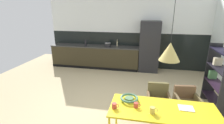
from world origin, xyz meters
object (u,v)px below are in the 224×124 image
object	(u,v)px
fruit_bowl	(129,98)
open_book	(186,108)
open_shelf_unit	(219,76)
mug_glass_clear	(114,106)
pendant_lamp_over_table_near	(170,52)
armchair_near_window	(186,98)
mug_short_terracotta	(152,110)
armchair_head_of_table	(158,96)
refrigerator_column	(149,47)
dining_table	(163,111)
bottle_vinegar_dark	(86,43)
cooking_pot	(108,45)
bottle_oil_tall	(117,44)
mug_dark_espresso	(136,105)

from	to	relation	value
fruit_bowl	open_book	xyz separation A→B (m)	(0.99, -0.06, -0.04)
fruit_bowl	open_shelf_unit	xyz separation A→B (m)	(1.95, 1.25, 0.09)
mug_glass_clear	pendant_lamp_over_table_near	distance (m)	1.28
armchair_near_window	mug_short_terracotta	bearing A→B (deg)	45.45
fruit_bowl	armchair_head_of_table	bearing A→B (deg)	50.73
refrigerator_column	dining_table	size ratio (longest dim) A/B	1.06
bottle_vinegar_dark	armchair_head_of_table	bearing A→B (deg)	-45.75
open_book	open_shelf_unit	size ratio (longest dim) A/B	0.15
dining_table	pendant_lamp_over_table_near	bearing A→B (deg)	-90.00
cooking_pot	armchair_head_of_table	bearing A→B (deg)	-57.78
armchair_near_window	pendant_lamp_over_table_near	world-z (taller)	pendant_lamp_over_table_near
dining_table	refrigerator_column	bearing A→B (deg)	93.19
armchair_near_window	open_shelf_unit	distance (m)	1.01
refrigerator_column	cooking_pot	bearing A→B (deg)	-177.24
fruit_bowl	refrigerator_column	bearing A→B (deg)	83.94
refrigerator_column	open_shelf_unit	bearing A→B (deg)	-57.06
refrigerator_column	bottle_oil_tall	world-z (taller)	refrigerator_column
dining_table	open_shelf_unit	xyz separation A→B (m)	(1.35, 1.41, 0.18)
mug_dark_espresso	open_book	bearing A→B (deg)	9.07
fruit_bowl	mug_dark_espresso	size ratio (longest dim) A/B	2.83
mug_glass_clear	pendant_lamp_over_table_near	size ratio (longest dim) A/B	0.11
mug_short_terracotta	bottle_vinegar_dark	xyz separation A→B (m)	(-2.52, 3.79, 0.26)
mug_short_terracotta	open_book	bearing A→B (deg)	23.68
dining_table	fruit_bowl	xyz separation A→B (m)	(-0.60, 0.16, 0.09)
refrigerator_column	armchair_head_of_table	world-z (taller)	refrigerator_column
mug_dark_espresso	bottle_vinegar_dark	xyz separation A→B (m)	(-2.25, 3.67, 0.27)
armchair_head_of_table	cooking_pot	xyz separation A→B (m)	(-1.81, 2.87, 0.50)
dining_table	cooking_pot	size ratio (longest dim) A/B	7.70
fruit_bowl	open_shelf_unit	distance (m)	2.32
refrigerator_column	mug_glass_clear	size ratio (longest dim) A/B	14.93
bottle_vinegar_dark	cooking_pot	bearing A→B (deg)	6.59
open_book	mug_short_terracotta	xyz separation A→B (m)	(-0.57, -0.25, 0.05)
dining_table	fruit_bowl	bearing A→B (deg)	164.65
mug_dark_espresso	bottle_oil_tall	world-z (taller)	bottle_oil_tall
mug_dark_espresso	dining_table	bearing A→B (deg)	4.02
mug_dark_espresso	bottle_oil_tall	size ratio (longest dim) A/B	0.44
refrigerator_column	cooking_pot	world-z (taller)	refrigerator_column
armchair_head_of_table	mug_glass_clear	xyz separation A→B (m)	(-0.81, -1.01, 0.29)
mug_glass_clear	mug_short_terracotta	world-z (taller)	mug_short_terracotta
bottle_oil_tall	pendant_lamp_over_table_near	world-z (taller)	pendant_lamp_over_table_near
armchair_head_of_table	bottle_vinegar_dark	world-z (taller)	bottle_vinegar_dark
mug_glass_clear	cooking_pot	size ratio (longest dim) A/B	0.55
refrigerator_column	bottle_vinegar_dark	bearing A→B (deg)	-175.88
mug_dark_espresso	bottle_vinegar_dark	size ratio (longest dim) A/B	0.39
armchair_near_window	armchair_head_of_table	xyz separation A→B (m)	(-0.58, 0.00, -0.01)
fruit_bowl	cooking_pot	world-z (taller)	cooking_pot
open_book	mug_dark_espresso	bearing A→B (deg)	-170.93
dining_table	mug_dark_espresso	world-z (taller)	mug_dark_espresso
dining_table	bottle_oil_tall	distance (m)	4.22
bottle_vinegar_dark	dining_table	bearing A→B (deg)	-53.34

